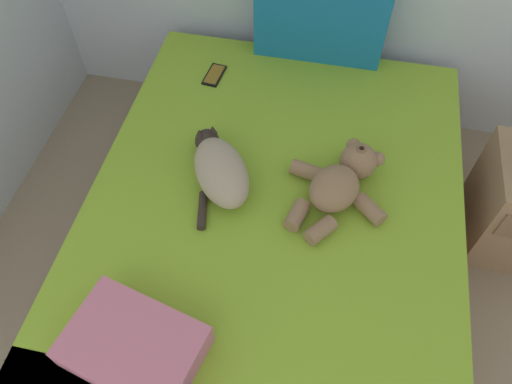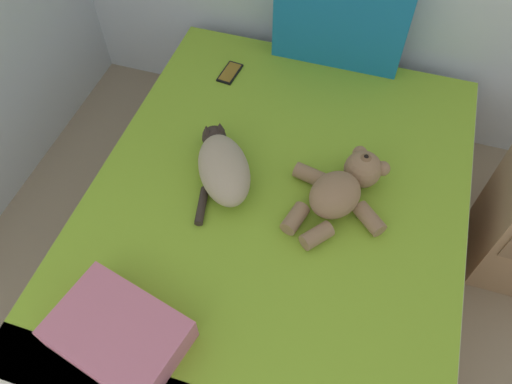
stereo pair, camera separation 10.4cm
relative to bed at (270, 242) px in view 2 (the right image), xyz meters
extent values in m
cube|color=#9E7A56|center=(0.00, 0.00, -0.09)|extent=(1.48, 1.99, 0.29)
cube|color=white|center=(0.00, 0.00, 0.14)|extent=(1.44, 1.93, 0.17)
cube|color=#8CB72D|center=(0.00, 0.06, 0.23)|extent=(1.42, 1.79, 0.02)
cube|color=#1972AD|center=(0.04, 0.92, 0.44)|extent=(0.59, 0.11, 0.41)
ellipsoid|color=tan|center=(-0.21, 0.08, 0.31)|extent=(0.34, 0.39, 0.15)
sphere|color=#332823|center=(-0.31, 0.24, 0.29)|extent=(0.10, 0.10, 0.10)
cone|color=#332823|center=(-0.34, 0.22, 0.35)|extent=(0.04, 0.04, 0.04)
cone|color=#332823|center=(-0.29, 0.25, 0.35)|extent=(0.04, 0.04, 0.04)
cylinder|color=#332823|center=(-0.25, -0.07, 0.26)|extent=(0.06, 0.16, 0.03)
ellipsoid|color=#332823|center=(-0.23, 0.18, 0.26)|extent=(0.10, 0.11, 0.04)
ellipsoid|color=#937051|center=(0.21, 0.09, 0.31)|extent=(0.25, 0.27, 0.14)
sphere|color=#937051|center=(0.29, 0.24, 0.31)|extent=(0.14, 0.14, 0.14)
sphere|color=brown|center=(0.29, 0.24, 0.36)|extent=(0.06, 0.06, 0.06)
sphere|color=black|center=(0.29, 0.24, 0.39)|extent=(0.02, 0.02, 0.02)
sphere|color=#937051|center=(0.27, 0.31, 0.32)|extent=(0.06, 0.06, 0.06)
sphere|color=#937051|center=(0.36, 0.26, 0.32)|extent=(0.06, 0.06, 0.06)
cylinder|color=#937051|center=(0.10, 0.18, 0.27)|extent=(0.14, 0.09, 0.06)
cylinder|color=#937051|center=(0.10, -0.03, 0.27)|extent=(0.09, 0.13, 0.06)
cylinder|color=#937051|center=(0.36, 0.05, 0.27)|extent=(0.13, 0.13, 0.06)
cylinder|color=#937051|center=(0.19, -0.07, 0.27)|extent=(0.12, 0.13, 0.06)
cube|color=black|center=(-0.40, 0.68, 0.24)|extent=(0.09, 0.15, 0.01)
cube|color=olive|center=(-0.40, 0.68, 0.25)|extent=(0.07, 0.14, 0.00)
cube|color=#D1728C|center=(-0.32, -0.61, 0.29)|extent=(0.45, 0.37, 0.11)
camera|label=1|loc=(0.15, -1.01, 1.77)|focal=34.28mm
camera|label=2|loc=(0.25, -0.98, 1.77)|focal=34.28mm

